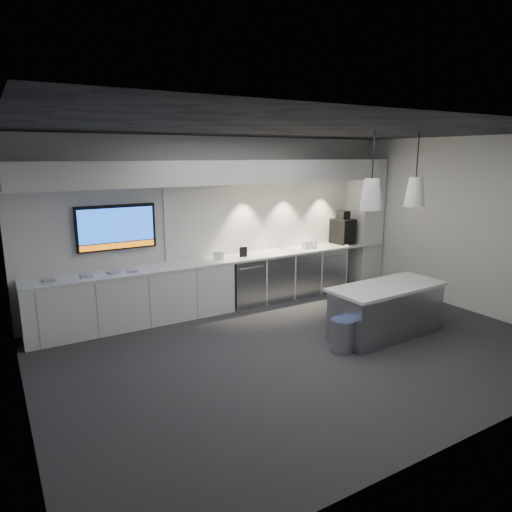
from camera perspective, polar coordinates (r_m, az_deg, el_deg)
floor at (r=6.62m, az=5.88°, el=-11.45°), size 7.00×7.00×0.00m
ceiling at (r=6.06m, az=6.53°, el=15.44°), size 7.00×7.00×0.00m
wall_back at (r=8.28m, az=-4.24°, el=4.26°), size 7.00×0.00×7.00m
wall_front at (r=4.48m, az=25.68°, el=-4.04°), size 7.00×0.00×7.00m
wall_left at (r=4.98m, az=-28.13°, el=-2.72°), size 0.00×7.00×7.00m
wall_right at (r=8.70m, az=25.03°, el=3.53°), size 0.00×7.00×7.00m
back_counter at (r=8.10m, az=-3.14°, el=-0.36°), size 6.80×0.65×0.04m
left_base_cabinets at (r=7.60m, az=-14.92°, el=-5.15°), size 3.30×0.63×0.86m
fridge_unit_a at (r=8.33m, az=-1.58°, el=-3.21°), size 0.60×0.61×0.85m
fridge_unit_b at (r=8.64m, az=2.08°, el=-2.64°), size 0.60×0.61×0.85m
fridge_unit_c at (r=8.99m, az=5.46°, el=-2.09°), size 0.60×0.61×0.85m
fridge_unit_d at (r=9.36m, az=8.58°, el=-1.58°), size 0.60×0.61×0.85m
backsplash at (r=8.85m, az=2.82°, el=5.14°), size 4.60×0.03×1.30m
soffit at (r=7.93m, az=-3.36°, el=10.45°), size 6.90×0.60×0.40m
column at (r=9.91m, az=13.43°, el=4.15°), size 0.55×0.55×2.60m
wall_tv at (r=7.57m, az=-17.06°, el=3.44°), size 1.25×0.07×0.72m
island at (r=7.20m, az=15.97°, el=-6.50°), size 1.88×0.86×0.78m
bin at (r=6.55m, az=10.78°, el=-9.72°), size 0.43×0.43×0.46m
coffee_machine at (r=9.53m, az=10.80°, el=3.18°), size 0.42×0.57×0.67m
sign_black at (r=8.15m, az=-1.61°, el=0.53°), size 0.14×0.05×0.18m
sign_white at (r=7.93m, az=-4.71°, el=-0.00°), size 0.18×0.08×0.14m
cup_cluster at (r=8.95m, az=6.65°, el=1.46°), size 0.29×0.19×0.16m
tray_a at (r=7.26m, az=-24.54°, el=-2.76°), size 0.17×0.17×0.02m
tray_b at (r=7.28m, az=-20.47°, el=-2.36°), size 0.17×0.17×0.02m
tray_c at (r=7.38m, az=-17.42°, el=-1.94°), size 0.20×0.20×0.02m
tray_d at (r=7.39m, az=-15.24°, el=-1.79°), size 0.19×0.19×0.02m
pendant_left at (r=6.54m, az=14.21°, el=7.49°), size 0.30×0.30×1.13m
pendant_right at (r=7.18m, az=19.26°, el=7.59°), size 0.30×0.30×1.13m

